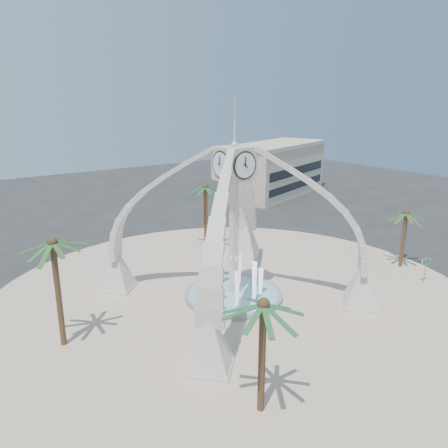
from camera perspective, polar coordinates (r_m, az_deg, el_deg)
ground at (r=36.37m, az=1.25°, el=-9.58°), size 140.00×140.00×0.00m
plaza at (r=36.36m, az=1.25°, el=-9.54°), size 40.00×40.00×0.06m
clock_tower at (r=34.05m, az=1.32°, el=0.31°), size 17.94×17.94×16.30m
fountain at (r=36.24m, az=1.25°, el=-9.17°), size 8.00×8.00×3.62m
building_ne at (r=74.42m, az=6.82°, el=7.18°), size 21.87×14.17×8.60m
palm_east at (r=44.41m, az=22.72°, el=1.23°), size 4.92×4.92×6.10m
palm_west at (r=29.07m, az=-21.49°, el=-2.47°), size 4.11×4.11×7.97m
palm_north at (r=45.57m, az=-2.45°, el=4.74°), size 4.81×4.81×7.70m
palm_south at (r=21.70m, az=5.17°, el=-10.62°), size 4.21×4.21×6.90m
street_sign at (r=42.25m, az=24.86°, el=-4.87°), size 0.86×0.26×2.40m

